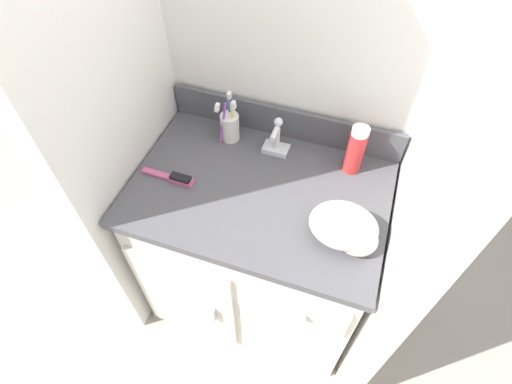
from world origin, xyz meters
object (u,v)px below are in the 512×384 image
toothbrush_cup (230,126)px  shaving_cream_can (356,150)px  hairbrush (174,178)px  hand_towel (347,228)px

toothbrush_cup → shaving_cream_can: bearing=-1.0°
hairbrush → toothbrush_cup: bearing=68.8°
hand_towel → hairbrush: bearing=176.3°
hand_towel → shaving_cream_can: bearing=96.6°
toothbrush_cup → hand_towel: bearing=-31.2°
shaving_cream_can → hairbrush: size_ratio=0.99×
toothbrush_cup → shaving_cream_can: size_ratio=0.97×
hairbrush → hand_towel: 0.57m
hairbrush → hand_towel: (0.57, -0.04, 0.04)m
toothbrush_cup → hairbrush: toothbrush_cup is taller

